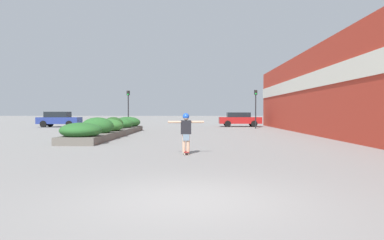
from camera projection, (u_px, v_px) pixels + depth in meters
The scene contains 10 objects.
ground_plane at pixel (191, 200), 6.81m from camera, with size 300.00×300.00×0.00m, color gray.
building_wall_right at pixel (330, 89), 23.13m from camera, with size 0.67×43.45×6.08m.
planter_box at pixel (112, 128), 25.50m from camera, with size 2.22×15.58×1.29m.
skateboard at pixel (186, 153), 14.10m from camera, with size 0.26×0.66×0.10m.
skateboarder at pixel (186, 128), 14.08m from camera, with size 1.36×0.26×1.46m.
car_leftmost at pixel (339, 119), 42.14m from camera, with size 4.63×1.87×1.52m.
car_center_left at pixel (59, 119), 39.77m from camera, with size 4.37×2.01×1.64m.
car_center_right at pixel (240, 119), 40.82m from camera, with size 4.56×1.96×1.56m.
traffic_light_left at pixel (128, 103), 36.34m from camera, with size 0.28×0.30×3.68m.
traffic_light_right at pixel (256, 102), 36.16m from camera, with size 0.28×0.30×3.74m.
Camera 1 is at (0.13, -6.78, 1.60)m, focal length 35.00 mm.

